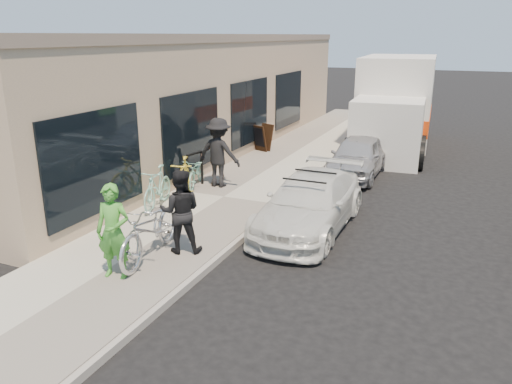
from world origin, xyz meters
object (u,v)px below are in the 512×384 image
(sandwich_board, at_px, (262,138))
(bystander_b, at_px, (217,157))
(moving_truck, at_px, (395,108))
(woman_rider, at_px, (113,231))
(sedan_white, at_px, (310,203))
(cruiser_bike_b, at_px, (196,172))
(tandem_bike, at_px, (151,229))
(bike_rack, at_px, (195,166))
(man_standing, at_px, (180,211))
(sedan_silver, at_px, (357,157))
(cruiser_bike_c, at_px, (184,180))
(cruiser_bike_a, at_px, (157,187))
(bystander_a, at_px, (219,153))

(sandwich_board, bearing_deg, bystander_b, -61.12)
(moving_truck, xyz_separation_m, woman_rider, (-2.62, -13.45, -0.53))
(sedan_white, relative_size, cruiser_bike_b, 2.79)
(sandwich_board, distance_m, bystander_b, 4.53)
(tandem_bike, bearing_deg, cruiser_bike_b, 101.61)
(bike_rack, relative_size, man_standing, 0.59)
(sedan_white, xyz_separation_m, sedan_silver, (-0.00, 4.84, 0.00))
(sedan_white, bearing_deg, bystander_b, 151.26)
(cruiser_bike_c, bearing_deg, bystander_b, 62.40)
(cruiser_bike_b, xyz_separation_m, cruiser_bike_c, (0.36, -1.23, 0.14))
(man_standing, bearing_deg, cruiser_bike_b, -88.43)
(sedan_silver, height_order, cruiser_bike_a, sedan_silver)
(sedan_silver, bearing_deg, cruiser_bike_b, -138.29)
(man_standing, height_order, cruiser_bike_a, man_standing)
(cruiser_bike_b, bearing_deg, woman_rider, -91.58)
(sedan_silver, distance_m, tandem_bike, 8.09)
(bike_rack, relative_size, moving_truck, 0.14)
(bike_rack, height_order, man_standing, man_standing)
(bike_rack, height_order, bystander_b, bystander_b)
(bystander_a, relative_size, bystander_b, 1.21)
(tandem_bike, relative_size, bystander_a, 1.16)
(moving_truck, distance_m, cruiser_bike_b, 9.13)
(sedan_white, relative_size, cruiser_bike_a, 2.54)
(bystander_b, bearing_deg, man_standing, -91.42)
(bystander_a, bearing_deg, tandem_bike, 102.98)
(cruiser_bike_b, xyz_separation_m, bystander_a, (0.60, 0.24, 0.56))
(tandem_bike, distance_m, cruiser_bike_a, 2.95)
(bike_rack, relative_size, cruiser_bike_a, 0.59)
(bike_rack, bearing_deg, bystander_b, 40.27)
(tandem_bike, relative_size, cruiser_bike_a, 1.33)
(woman_rider, height_order, man_standing, woman_rider)
(sedan_silver, height_order, bystander_b, bystander_b)
(sandwich_board, height_order, sedan_silver, sedan_silver)
(bike_rack, xyz_separation_m, bystander_a, (0.59, 0.31, 0.37))
(bystander_b, bearing_deg, bystander_a, -61.15)
(tandem_bike, height_order, bystander_b, bystander_b)
(sedan_silver, bearing_deg, bike_rack, -137.66)
(cruiser_bike_b, distance_m, bystander_a, 0.85)
(woman_rider, bearing_deg, bystander_a, 87.20)
(bystander_a, xyz_separation_m, bystander_b, (-0.11, 0.10, -0.16))
(cruiser_bike_a, bearing_deg, sandwich_board, 78.54)
(sedan_white, relative_size, tandem_bike, 1.92)
(woman_rider, xyz_separation_m, cruiser_bike_a, (-1.44, 3.40, -0.34))
(bike_rack, xyz_separation_m, sandwich_board, (-0.03, 4.89, -0.10))
(sedan_silver, xyz_separation_m, cruiser_bike_a, (-3.73, -5.29, 0.03))
(moving_truck, distance_m, bystander_b, 8.59)
(sedan_white, height_order, tandem_bike, tandem_bike)
(sandwich_board, relative_size, cruiser_bike_c, 0.53)
(moving_truck, relative_size, bystander_b, 4.49)
(sedan_white, bearing_deg, woman_rider, -120.57)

